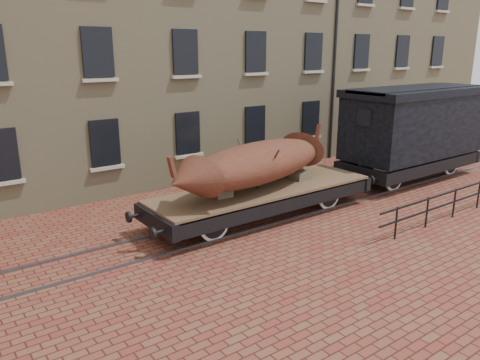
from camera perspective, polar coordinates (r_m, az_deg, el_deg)
ground at (r=15.37m, az=-0.03°, el=-5.30°), size 90.00×90.00×0.00m
warehouse_cream at (r=24.48m, az=-8.74°, el=19.00°), size 40.00×10.19×14.00m
rail_track at (r=15.36m, az=-0.03°, el=-5.20°), size 30.00×1.52×0.06m
fence at (r=18.69m, az=27.14°, el=-1.08°), size 11.20×0.06×1.00m
flatcar_wagon at (r=15.66m, az=2.83°, el=-1.66°), size 8.97×2.43×1.35m
iron_boat at (r=15.21m, az=2.12°, el=2.13°), size 7.41×3.36×1.75m
goods_van at (r=21.39m, az=20.47°, el=6.60°), size 7.69×2.80×3.98m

